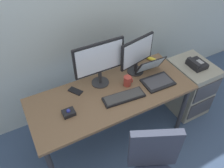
# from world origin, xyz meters

# --- Properties ---
(ground_plane) EXTENTS (8.00, 8.00, 0.00)m
(ground_plane) POSITION_xyz_m (0.00, 0.00, 0.00)
(ground_plane) COLOR #364967
(back_wall) EXTENTS (6.00, 0.10, 2.80)m
(back_wall) POSITION_xyz_m (0.00, 0.69, 1.40)
(back_wall) COLOR #A1AFB0
(back_wall) RESTS_ON ground
(desk) EXTENTS (1.64, 0.68, 0.72)m
(desk) POSITION_xyz_m (0.00, 0.00, 0.64)
(desk) COLOR brown
(desk) RESTS_ON ground
(file_cabinet) EXTENTS (0.42, 0.53, 0.69)m
(file_cabinet) POSITION_xyz_m (1.08, -0.03, 0.34)
(file_cabinet) COLOR gray
(file_cabinet) RESTS_ON ground
(desk_phone) EXTENTS (0.17, 0.20, 0.09)m
(desk_phone) POSITION_xyz_m (1.07, -0.04, 0.72)
(desk_phone) COLOR black
(desk_phone) RESTS_ON file_cabinet
(monitor_main) EXTENTS (0.52, 0.18, 0.48)m
(monitor_main) POSITION_xyz_m (-0.04, 0.19, 1.00)
(monitor_main) COLOR #262628
(monitor_main) RESTS_ON desk
(monitor_side) EXTENTS (0.42, 0.18, 0.41)m
(monitor_side) POSITION_xyz_m (0.39, 0.18, 0.95)
(monitor_side) COLOR #262628
(monitor_side) RESTS_ON desk
(keyboard) EXTENTS (0.42, 0.17, 0.03)m
(keyboard) POSITION_xyz_m (0.07, -0.11, 0.73)
(keyboard) COLOR black
(keyboard) RESTS_ON desk
(laptop) EXTENTS (0.32, 0.34, 0.22)m
(laptop) POSITION_xyz_m (0.49, -0.03, 0.77)
(laptop) COLOR black
(laptop) RESTS_ON desk
(trackball_mouse) EXTENTS (0.11, 0.09, 0.07)m
(trackball_mouse) POSITION_xyz_m (-0.47, -0.06, 0.74)
(trackball_mouse) COLOR black
(trackball_mouse) RESTS_ON desk
(coffee_mug) EXTENTS (0.09, 0.08, 0.11)m
(coffee_mug) POSITION_xyz_m (0.20, 0.03, 0.77)
(coffee_mug) COLOR #A2362C
(coffee_mug) RESTS_ON desk
(cell_phone) EXTENTS (0.13, 0.16, 0.01)m
(cell_phone) POSITION_xyz_m (-0.31, 0.19, 0.72)
(cell_phone) COLOR black
(cell_phone) RESTS_ON desk
(banana) EXTENTS (0.13, 0.19, 0.04)m
(banana) POSITION_xyz_m (0.66, 0.25, 0.74)
(banana) COLOR yellow
(banana) RESTS_ON desk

